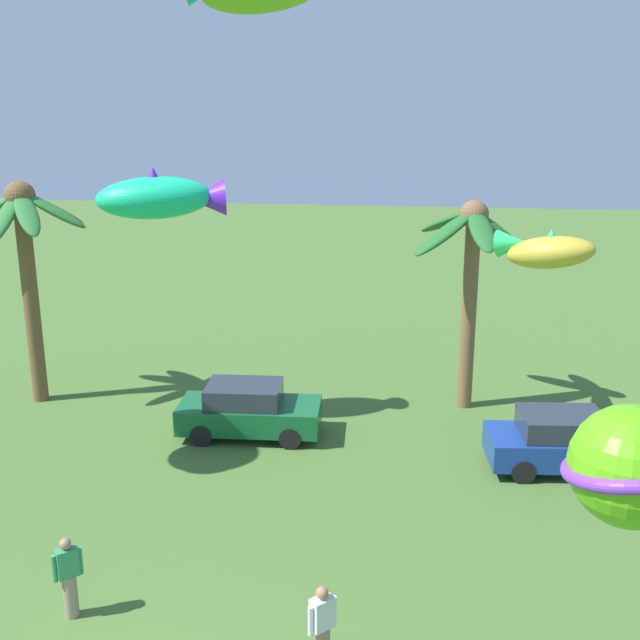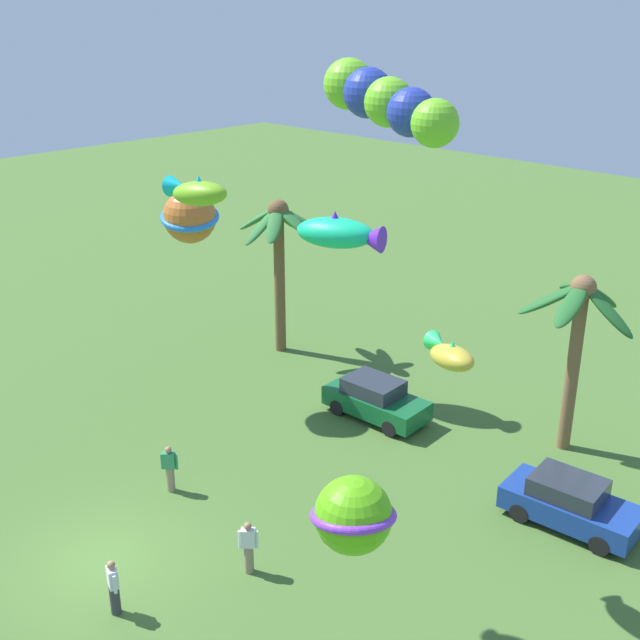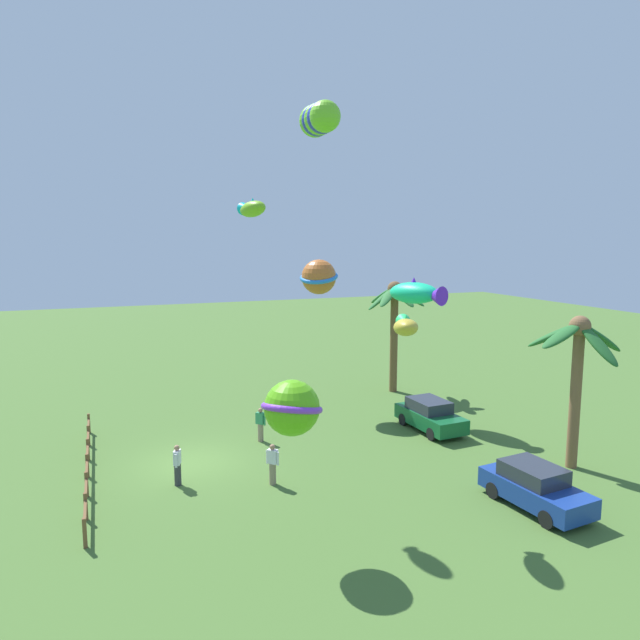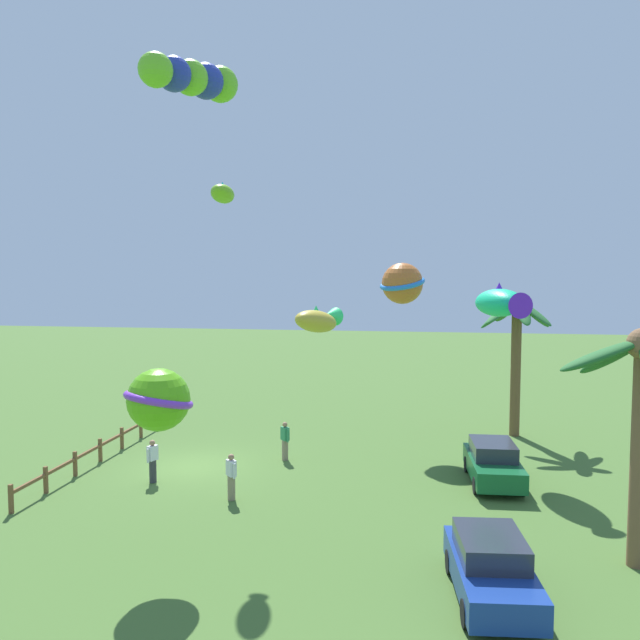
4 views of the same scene
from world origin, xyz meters
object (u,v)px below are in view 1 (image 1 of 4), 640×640
at_px(parked_car_0, 248,410).
at_px(kite_fish_0, 544,250).
at_px(kite_ball_4, 631,466).
at_px(palm_tree_0, 471,254).
at_px(spectator_2, 69,577).
at_px(kite_fish_3, 162,197).
at_px(parked_car_1, 564,442).
at_px(palm_tree_1, 24,238).
at_px(spectator_1, 322,629).

height_order(parked_car_0, kite_fish_0, kite_fish_0).
bearing_deg(kite_ball_4, palm_tree_0, 96.69).
xyz_separation_m(spectator_2, kite_fish_3, (-0.81, 8.61, 5.73)).
bearing_deg(parked_car_1, kite_fish_3, 172.31).
bearing_deg(kite_fish_3, palm_tree_0, 16.88).
bearing_deg(kite_ball_4, kite_fish_3, 134.27).
relative_size(palm_tree_1, kite_ball_4, 2.59).
bearing_deg(parked_car_0, kite_ball_4, -52.00).
xyz_separation_m(palm_tree_1, parked_car_1, (15.40, -2.77, -4.35)).
bearing_deg(kite_ball_4, palm_tree_1, 141.94).
bearing_deg(parked_car_0, parked_car_1, -6.75).
height_order(palm_tree_1, kite_ball_4, palm_tree_1).
bearing_deg(spectator_1, kite_fish_0, 45.10).
xyz_separation_m(parked_car_0, spectator_2, (-1.49, -8.16, 0.06)).
distance_m(palm_tree_1, kite_fish_0, 15.65).
height_order(parked_car_0, parked_car_1, same).
bearing_deg(parked_car_0, spectator_2, -100.33).
bearing_deg(spectator_1, parked_car_1, 57.25).
bearing_deg(palm_tree_0, spectator_2, -124.03).
bearing_deg(kite_fish_3, kite_fish_0, -32.67).
xyz_separation_m(palm_tree_0, parked_car_0, (-6.03, -2.98, -3.99)).
bearing_deg(palm_tree_1, kite_fish_3, -15.70).
relative_size(spectator_1, kite_fish_0, 0.81).
height_order(spectator_2, kite_fish_0, kite_fish_0).
bearing_deg(parked_car_1, kite_ball_4, -95.61).
relative_size(spectator_2, kite_fish_0, 0.81).
xyz_separation_m(palm_tree_0, spectator_2, (-7.52, -11.14, -3.93)).
distance_m(spectator_1, kite_ball_4, 5.57).
bearing_deg(kite_fish_0, parked_car_0, 141.63).
height_order(parked_car_1, spectator_1, spectator_1).
bearing_deg(kite_ball_4, spectator_2, 170.85).
distance_m(parked_car_0, spectator_1, 9.54).
bearing_deg(palm_tree_0, parked_car_1, -59.63).
height_order(palm_tree_0, spectator_2, palm_tree_0).
distance_m(palm_tree_0, kite_fish_0, 8.57).
height_order(palm_tree_0, kite_fish_3, kite_fish_3).
bearing_deg(kite_fish_3, palm_tree_1, 164.30).
relative_size(palm_tree_1, spectator_2, 4.27).
height_order(parked_car_0, kite_ball_4, kite_ball_4).
height_order(palm_tree_0, palm_tree_1, palm_tree_1).
height_order(palm_tree_1, parked_car_1, palm_tree_1).
bearing_deg(parked_car_1, palm_tree_1, 169.80).
bearing_deg(kite_ball_4, parked_car_1, 84.39).
xyz_separation_m(kite_fish_0, kite_fish_3, (-9.10, 5.83, 0.10)).
relative_size(spectator_1, kite_fish_3, 0.44).
xyz_separation_m(palm_tree_0, spectator_1, (-2.82, -11.96, -3.93)).
bearing_deg(parked_car_1, palm_tree_0, 120.37).
xyz_separation_m(palm_tree_0, palm_tree_1, (-13.07, -1.19, 0.36)).
bearing_deg(parked_car_0, spectator_1, -70.29).
xyz_separation_m(palm_tree_0, parked_car_1, (2.32, -3.97, -3.99)).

